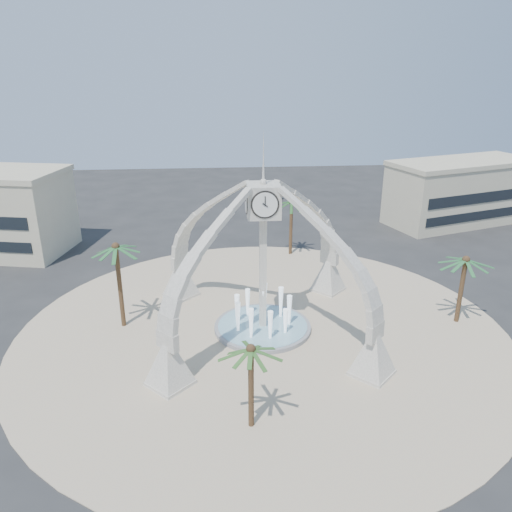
{
  "coord_description": "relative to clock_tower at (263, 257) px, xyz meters",
  "views": [
    {
      "loc": [
        -3.66,
        -36.29,
        20.61
      ],
      "look_at": [
        -0.38,
        2.0,
        5.8
      ],
      "focal_mm": 35.0,
      "sensor_mm": 36.0,
      "label": 1
    }
  ],
  "objects": [
    {
      "name": "palm_east",
      "position": [
        16.67,
        -0.05,
        -0.87
      ],
      "size": [
        5.34,
        5.34,
        6.46
      ],
      "rotation": [
        0.0,
        0.0,
        0.43
      ],
      "color": "brown",
      "rests_on": "ground"
    },
    {
      "name": "palm_west",
      "position": [
        -11.59,
        1.63,
        0.5
      ],
      "size": [
        4.25,
        4.25,
        7.88
      ],
      "rotation": [
        0.0,
        0.0,
        -0.05
      ],
      "color": "brown",
      "rests_on": "ground"
    },
    {
      "name": "clock_tower",
      "position": [
        0.0,
        0.0,
        0.0
      ],
      "size": [
        17.94,
        17.94,
        16.3
      ],
      "color": "silver",
      "rests_on": "ground"
    },
    {
      "name": "ground",
      "position": [
        0.0,
        0.0,
        -6.49
      ],
      "size": [
        140.0,
        140.0,
        0.0
      ],
      "primitive_type": "plane",
      "color": "#282828",
      "rests_on": "ground"
    },
    {
      "name": "palm_north",
      "position": [
        4.93,
        17.31,
        -0.28
      ],
      "size": [
        4.79,
        4.79,
        7.05
      ],
      "rotation": [
        0.0,
        0.0,
        0.25
      ],
      "color": "brown",
      "rests_on": "ground"
    },
    {
      "name": "building_ne",
      "position": [
        30.0,
        28.0,
        -2.18
      ],
      "size": [
        21.87,
        14.17,
        8.6
      ],
      "rotation": [
        0.0,
        0.0,
        0.31
      ],
      "color": "beige",
      "rests_on": "ground"
    },
    {
      "name": "fountain",
      "position": [
        0.0,
        0.0,
        -6.2
      ],
      "size": [
        8.0,
        8.0,
        3.62
      ],
      "color": "#9B9B9E",
      "rests_on": "ground"
    },
    {
      "name": "palm_south",
      "position": [
        -1.85,
        -11.71,
        -1.15
      ],
      "size": [
        4.78,
        4.78,
        6.1
      ],
      "rotation": [
        0.0,
        0.0,
        0.42
      ],
      "color": "brown",
      "rests_on": "ground"
    },
    {
      "name": "plaza",
      "position": [
        0.0,
        0.0,
        -6.46
      ],
      "size": [
        40.0,
        40.0,
        0.06
      ],
      "primitive_type": "cylinder",
      "color": "tan",
      "rests_on": "ground"
    }
  ]
}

